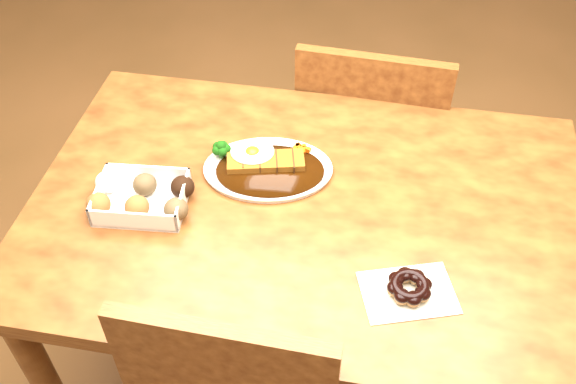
% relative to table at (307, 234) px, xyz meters
% --- Properties ---
extents(ground, '(6.00, 6.00, 0.00)m').
position_rel_table_xyz_m(ground, '(0.00, 0.00, -0.65)').
color(ground, brown).
rests_on(ground, ground).
extents(table, '(1.20, 0.80, 0.75)m').
position_rel_table_xyz_m(table, '(0.00, 0.00, 0.00)').
color(table, '#441D0D').
rests_on(table, ground).
extents(chair_far, '(0.44, 0.44, 0.87)m').
position_rel_table_xyz_m(chair_far, '(0.11, 0.53, -0.17)').
color(chair_far, '#441D0D').
rests_on(chair_far, ground).
extents(katsu_curry_plate, '(0.32, 0.25, 0.06)m').
position_rel_table_xyz_m(katsu_curry_plate, '(-0.11, 0.09, 0.11)').
color(katsu_curry_plate, white).
rests_on(katsu_curry_plate, table).
extents(donut_box, '(0.22, 0.16, 0.05)m').
position_rel_table_xyz_m(donut_box, '(-0.35, -0.06, 0.13)').
color(donut_box, white).
rests_on(donut_box, table).
extents(pon_de_ring, '(0.21, 0.17, 0.03)m').
position_rel_table_xyz_m(pon_de_ring, '(0.22, -0.20, 0.12)').
color(pon_de_ring, silver).
rests_on(pon_de_ring, table).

